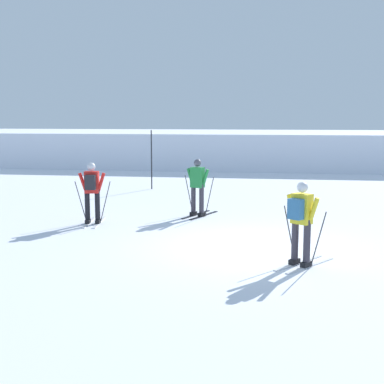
{
  "coord_description": "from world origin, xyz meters",
  "views": [
    {
      "loc": [
        0.45,
        -12.02,
        3.01
      ],
      "look_at": [
        -1.63,
        2.38,
        0.9
      ],
      "focal_mm": 49.99,
      "sensor_mm": 36.0,
      "label": 1
    }
  ],
  "objects_px": {
    "skier_green": "(198,186)",
    "trail_marker_pole": "(152,160)",
    "skier_yellow": "(301,220)",
    "skier_red": "(92,190)"
  },
  "relations": [
    {
      "from": "skier_green",
      "to": "skier_red",
      "type": "bearing_deg",
      "value": -150.07
    },
    {
      "from": "skier_yellow",
      "to": "trail_marker_pole",
      "type": "relative_size",
      "value": 0.72
    },
    {
      "from": "skier_yellow",
      "to": "skier_red",
      "type": "height_order",
      "value": "same"
    },
    {
      "from": "skier_red",
      "to": "trail_marker_pole",
      "type": "relative_size",
      "value": 0.72
    },
    {
      "from": "skier_red",
      "to": "trail_marker_pole",
      "type": "xyz_separation_m",
      "value": [
        0.1,
        7.15,
        0.24
      ]
    },
    {
      "from": "skier_red",
      "to": "skier_green",
      "type": "xyz_separation_m",
      "value": [
        2.73,
        1.57,
        -0.04
      ]
    },
    {
      "from": "skier_yellow",
      "to": "trail_marker_pole",
      "type": "height_order",
      "value": "trail_marker_pole"
    },
    {
      "from": "skier_yellow",
      "to": "trail_marker_pole",
      "type": "xyz_separation_m",
      "value": [
        -5.37,
        10.6,
        0.24
      ]
    },
    {
      "from": "skier_green",
      "to": "trail_marker_pole",
      "type": "distance_m",
      "value": 6.18
    },
    {
      "from": "skier_yellow",
      "to": "skier_green",
      "type": "distance_m",
      "value": 5.71
    }
  ]
}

